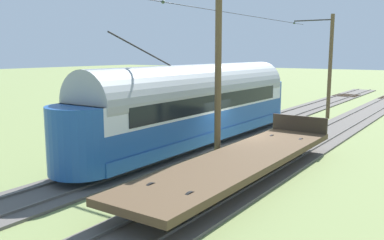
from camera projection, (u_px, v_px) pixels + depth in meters
name	position (u px, v px, depth m)	size (l,w,h in m)	color
ground_plane	(236.00, 152.00, 20.58)	(220.00, 220.00, 0.00)	olive
track_streetcar_siding	(285.00, 157.00, 19.48)	(2.80, 80.00, 0.18)	#56514C
track_adjacent_siding	(200.00, 144.00, 22.17)	(2.80, 80.00, 0.18)	#56514C
vintage_streetcar	(198.00, 103.00, 21.72)	(2.65, 18.35, 5.57)	#1E4C93
flatcar_adjacent	(243.00, 159.00, 15.87)	(2.80, 12.84, 1.60)	brown
catenary_pole_foreground	(329.00, 65.00, 30.72)	(3.14, 0.28, 7.71)	brown
catenary_pole_mid_near	(216.00, 73.00, 17.49)	(3.14, 0.28, 7.71)	brown
overhead_wire_run	(175.00, 3.00, 19.17)	(2.94, 36.50, 0.18)	black
spare_tie_stack	(154.00, 132.00, 24.35)	(2.40, 2.40, 0.54)	#382819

